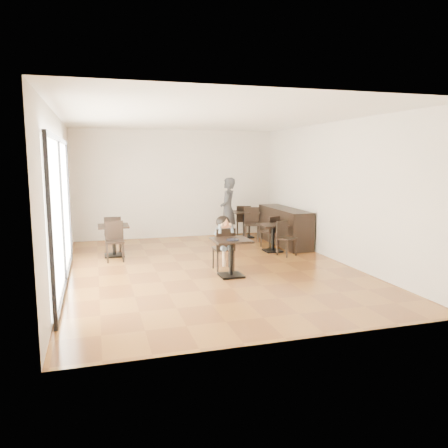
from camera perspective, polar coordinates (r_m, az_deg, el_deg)
name	(u,v)px	position (r m, az deg, el deg)	size (l,w,h in m)	color
floor	(210,268)	(9.55, -1.81, -5.75)	(6.00, 8.00, 0.01)	brown
ceiling	(210,117)	(9.29, -1.90, 13.73)	(6.00, 8.00, 0.01)	white
wall_back	(176,184)	(13.19, -6.28, 5.21)	(6.00, 0.01, 3.20)	beige
wall_front	(291,220)	(5.53, 8.71, 0.53)	(6.00, 0.01, 3.20)	beige
wall_left	(60,198)	(9.01, -20.67, 3.16)	(0.01, 8.00, 3.20)	beige
wall_right	(335,192)	(10.46, 14.31, 4.12)	(0.01, 8.00, 3.20)	beige
storefront_window	(60,212)	(8.53, -20.63, 1.54)	(0.04, 4.50, 2.60)	white
child_table	(231,258)	(8.79, 0.93, -4.45)	(0.72, 0.72, 0.77)	black
child_chair	(223,249)	(9.29, -0.09, -3.25)	(0.41, 0.41, 0.92)	black
child	(223,243)	(9.27, -0.09, -2.53)	(0.41, 0.58, 1.16)	gray
plate	(233,240)	(8.62, 1.13, -2.06)	(0.26, 0.26, 0.02)	black
pizza_slice	(226,225)	(9.01, 0.25, -0.10)	(0.27, 0.21, 0.06)	#E4B681
adult_patron	(228,209)	(12.58, 0.51, 1.94)	(0.66, 0.44, 1.82)	#343438
cafe_table_mid	(273,238)	(11.22, 6.38, -1.81)	(0.66, 0.66, 0.70)	black
cafe_table_left	(114,241)	(10.94, -14.18, -2.13)	(0.72, 0.72, 0.76)	black
cafe_table_back	(244,224)	(13.11, 2.67, -0.06)	(0.75, 0.75, 0.79)	black
chair_mid_a	(270,231)	(11.76, 5.98, -0.98)	(0.38, 0.38, 0.84)	black
chair_mid_b	(287,239)	(10.77, 8.22, -1.90)	(0.38, 0.38, 0.84)	black
chair_left_a	(113,234)	(11.47, -14.32, -1.25)	(0.41, 0.41, 0.92)	black
chair_left_b	(115,242)	(10.38, -14.07, -2.25)	(0.41, 0.41, 0.92)	black
chair_back_a	(243,221)	(13.31, 2.54, 0.43)	(0.43, 0.43, 0.95)	black
chair_back_b	(252,224)	(12.60, 3.67, -0.05)	(0.43, 0.43, 0.95)	black
service_counter	(284,226)	(12.18, 7.89, -0.30)	(0.60, 2.40, 1.00)	black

